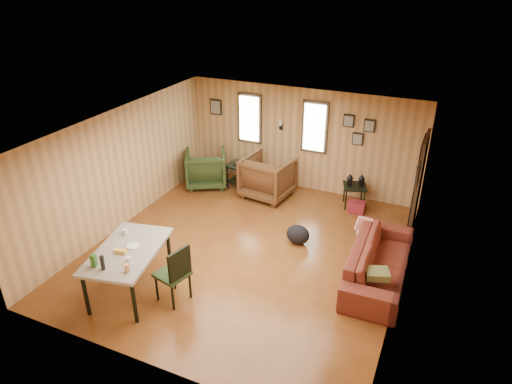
% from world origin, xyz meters
% --- Properties ---
extents(room, '(5.54, 6.04, 2.44)m').
position_xyz_m(room, '(0.17, 0.27, 1.21)').
color(room, brown).
rests_on(room, ground).
extents(sofa, '(0.72, 2.32, 0.90)m').
position_xyz_m(sofa, '(2.39, 0.14, 0.45)').
color(sofa, maroon).
rests_on(sofa, ground).
extents(recliner_brown, '(1.15, 1.09, 1.06)m').
position_xyz_m(recliner_brown, '(-0.51, 2.24, 0.53)').
color(recliner_brown, '#523118').
rests_on(recliner_brown, ground).
extents(recliner_green, '(1.22, 1.20, 0.95)m').
position_xyz_m(recliner_green, '(-2.10, 2.17, 0.47)').
color(recliner_green, '#263719').
rests_on(recliner_green, ground).
extents(end_table, '(0.63, 0.58, 0.73)m').
position_xyz_m(end_table, '(-1.28, 2.38, 0.41)').
color(end_table, black).
rests_on(end_table, ground).
extents(side_table, '(0.61, 0.61, 0.77)m').
position_xyz_m(side_table, '(1.41, 2.55, 0.53)').
color(side_table, black).
rests_on(side_table, ground).
extents(cooler, '(0.35, 0.25, 0.25)m').
position_xyz_m(cooler, '(1.54, 2.30, 0.13)').
color(cooler, maroon).
rests_on(cooler, ground).
extents(backpack, '(0.47, 0.36, 0.39)m').
position_xyz_m(backpack, '(0.78, 0.62, 0.19)').
color(backpack, black).
rests_on(backpack, ground).
extents(sofa_pillows, '(0.88, 1.58, 0.33)m').
position_xyz_m(sofa_pillows, '(2.22, 0.19, 0.49)').
color(sofa_pillows, brown).
rests_on(sofa_pillows, sofa).
extents(dining_table, '(1.23, 1.72, 1.03)m').
position_xyz_m(dining_table, '(-1.25, -1.83, 0.73)').
color(dining_table, gray).
rests_on(dining_table, ground).
extents(dining_chair, '(0.56, 0.56, 1.01)m').
position_xyz_m(dining_chair, '(-0.42, -1.74, 0.57)').
color(dining_chair, '#263719').
rests_on(dining_chair, ground).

